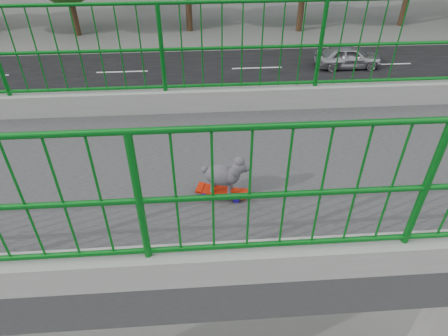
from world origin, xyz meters
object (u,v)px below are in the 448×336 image
skateboard (222,192)px  car_4 (348,56)px  car_1 (316,149)px  poodle (224,174)px

skateboard → car_4: size_ratio=0.14×
car_1 → poodle: bearing=-24.1°
poodle → car_1: (-9.62, 4.30, -6.49)m
poodle → car_4: 22.13m
skateboard → poodle: size_ratio=1.15×
poodle → skateboard: bearing=-90.0°
car_1 → car_4: car_1 is taller
car_1 → car_4: 10.58m
poodle → car_4: size_ratio=0.12×
skateboard → car_1: skateboard is taller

